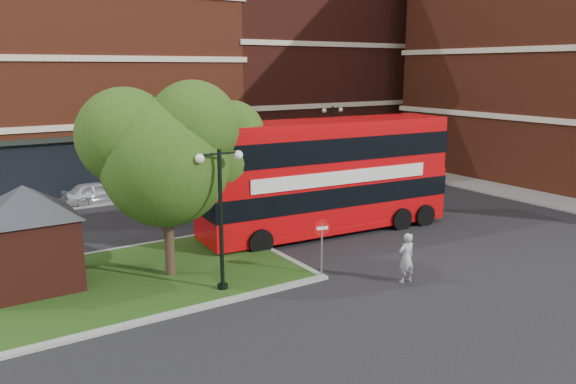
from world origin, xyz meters
TOP-DOWN VIEW (x-y plane):
  - ground at (0.00, 0.00)m, footprint 120.00×120.00m
  - pavement_far at (0.00, 16.50)m, footprint 44.00×3.00m
  - pavement_side at (16.50, 2.00)m, footprint 3.00×28.00m
  - terrace_far_left at (-8.00, 24.00)m, footprint 26.00×12.00m
  - terrace_far_right at (14.00, 24.00)m, footprint 18.00×12.00m
  - traffic_island at (-8.00, 3.00)m, footprint 12.60×7.60m
  - kiosk at (-11.00, 4.00)m, footprint 6.51×6.51m
  - tree_island_west at (-6.60, 2.58)m, footprint 5.40×4.71m
  - tree_island_east at (-3.58, 5.06)m, footprint 4.46×3.90m
  - lamp_island at (-5.50, 0.20)m, footprint 1.72×0.36m
  - lamp_far_left at (2.00, 14.50)m, footprint 1.72×0.36m
  - lamp_far_right at (10.00, 14.50)m, footprint 1.72×0.36m
  - bus at (1.90, 4.20)m, footprint 12.28×3.64m
  - woman at (0.50, -2.52)m, footprint 0.69×0.47m
  - car_silver at (-5.75, 15.81)m, footprint 3.86×1.77m
  - car_white at (7.42, 16.00)m, footprint 4.19×1.53m
  - no_entry_sign at (-1.80, -0.50)m, footprint 0.60×0.20m

SIDE VIEW (x-z plane):
  - ground at x=0.00m, z-range 0.00..0.00m
  - pavement_far at x=0.00m, z-range 0.00..0.12m
  - pavement_side at x=16.50m, z-range 0.00..0.12m
  - traffic_island at x=-8.00m, z-range -0.01..0.14m
  - car_silver at x=-5.75m, z-range 0.00..1.28m
  - car_white at x=7.42m, z-range 0.00..1.37m
  - woman at x=0.50m, z-range 0.00..1.84m
  - no_entry_sign at x=-1.80m, z-range 0.47..2.69m
  - kiosk at x=-11.00m, z-range 0.52..4.12m
  - lamp_island at x=-5.50m, z-range 0.33..5.33m
  - lamp_far_left at x=2.00m, z-range 0.33..5.33m
  - lamp_far_right at x=10.00m, z-range 0.33..5.33m
  - bus at x=1.90m, z-range 0.72..5.34m
  - tree_island_east at x=-3.58m, z-range 1.10..7.39m
  - tree_island_west at x=-6.60m, z-range 1.19..8.40m
  - terrace_far_left at x=-8.00m, z-range 0.00..14.00m
  - terrace_far_right at x=14.00m, z-range 0.00..16.00m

